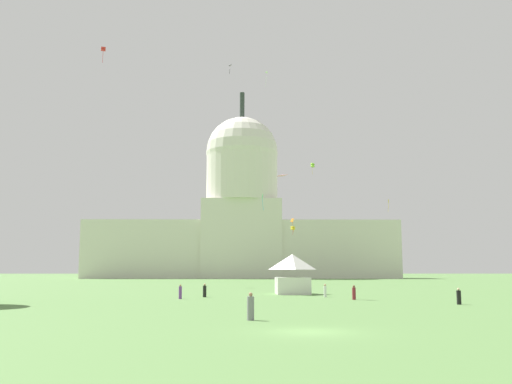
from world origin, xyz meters
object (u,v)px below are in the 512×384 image
event_tent (292,274)px  capitol_building (242,219)px  person_black_mid_right (459,297)px  kite_white_high (265,75)px  person_black_edge_west (205,291)px  kite_red_high (103,49)px  kite_green_mid (263,198)px  person_grey_aisle_center (251,308)px  person_white_near_tent (325,291)px  kite_orange_low (292,222)px  person_maroon_front_left (354,293)px  kite_gold_mid (388,203)px  kite_black_high (229,67)px  kite_lime_mid (313,165)px  kite_pink_low (278,178)px  kite_yellow_low (293,228)px  person_purple_back_center (180,292)px

event_tent → capitol_building: bearing=91.8°
person_black_mid_right → kite_white_high: bearing=-152.4°
capitol_building → person_black_edge_west: capitol_building is taller
kite_red_high → kite_green_mid: size_ratio=1.02×
person_black_mid_right → kite_white_high: (-15.85, 77.81, 48.78)m
person_grey_aisle_center → person_white_near_tent: bearing=161.9°
kite_orange_low → person_maroon_front_left: bearing=1.3°
person_maroon_front_left → kite_green_mid: bearing=-176.0°
event_tent → kite_gold_mid: kite_gold_mid is taller
kite_orange_low → kite_black_high: 42.51m
kite_orange_low → kite_lime_mid: (9.35, 39.31, 20.51)m
kite_white_high → kite_pink_low: size_ratio=2.07×
kite_yellow_low → kite_pink_low: bearing=-37.2°
person_black_mid_right → person_maroon_front_left: bearing=-120.1°
kite_pink_low → kite_orange_low: bearing=135.4°
kite_gold_mid → kite_green_mid: bearing=28.2°
kite_orange_low → kite_green_mid: (-7.06, -5.33, 4.84)m
person_maroon_front_left → kite_red_high: 90.89m
kite_gold_mid → kite_white_high: bearing=25.3°
kite_red_high → person_maroon_front_left: bearing=-72.5°
person_grey_aisle_center → kite_red_high: 105.11m
person_white_near_tent → person_black_edge_west: 14.29m
person_white_near_tent → event_tent: bearing=171.5°
capitol_building → kite_red_high: (-30.19, -88.04, 30.51)m
kite_white_high → kite_green_mid: kite_white_high is taller
event_tent → kite_white_high: kite_white_high is taller
capitol_building → kite_lime_mid: (22.02, -39.67, 13.01)m
kite_black_high → kite_yellow_low: (18.72, 37.74, -37.66)m
person_purple_back_center → kite_lime_mid: bearing=52.4°
person_purple_back_center → kite_red_high: kite_red_high is taller
person_black_edge_west → kite_orange_low: bearing=84.3°
capitol_building → person_grey_aisle_center: (2.57, -173.66, -20.90)m
kite_yellow_low → kite_gold_mid: bearing=46.8°
person_maroon_front_left → kite_black_high: size_ratio=0.76×
event_tent → kite_red_high: 78.11m
person_black_edge_west → kite_pink_low: bearing=-1.1°
person_maroon_front_left → person_black_edge_west: size_ratio=0.98×
person_grey_aisle_center → kite_yellow_low: bearing=172.5°
capitol_building → kite_white_high: (6.33, -79.39, 27.76)m
event_tent → person_purple_back_center: 18.20m
kite_gold_mid → person_grey_aisle_center: bearing=52.8°
kite_black_high → person_maroon_front_left: bearing=-11.1°
event_tent → person_black_edge_west: size_ratio=3.52×
person_purple_back_center → kite_lime_mid: kite_lime_mid is taller
person_maroon_front_left → person_purple_back_center: bearing=-99.0°
kite_white_high → kite_lime_mid: 45.18m
kite_orange_low → person_white_near_tent: bearing=-0.7°
person_grey_aisle_center → kite_orange_low: bearing=172.0°
person_maroon_front_left → kite_yellow_low: (2.24, 113.00, 15.11)m
kite_lime_mid → kite_green_mid: 50.07m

